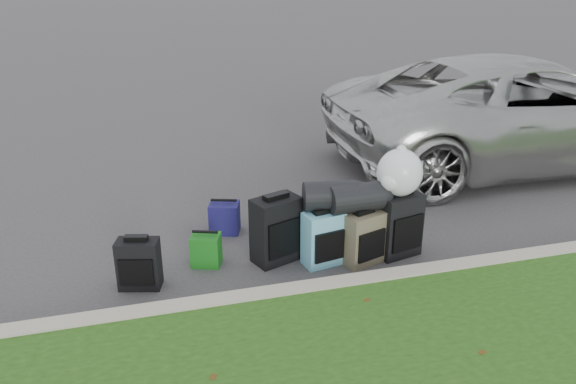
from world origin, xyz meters
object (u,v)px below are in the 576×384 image
object	(u,v)px
suv	(522,111)
suitcase_olive	(363,238)
tote_green	(206,250)
suitcase_large_black_right	(399,225)
tote_navy	(225,218)
suitcase_large_black_left	(276,230)
suitcase_small_black	(139,264)
suitcase_teal	(323,239)

from	to	relation	value
suv	suitcase_olive	distance (m)	4.15
suitcase_olive	tote_green	bearing A→B (deg)	148.04
suitcase_large_black_right	tote_navy	bearing A→B (deg)	134.98
suv	suitcase_large_black_left	xyz separation A→B (m)	(-4.24, -2.01, -0.46)
suitcase_small_black	suitcase_teal	size ratio (longest dim) A/B	0.86
suitcase_large_black_right	tote_navy	distance (m)	1.90
tote_green	tote_navy	size ratio (longest dim) A/B	0.92
suitcase_olive	suitcase_large_black_right	size ratio (longest dim) A/B	0.82
suitcase_small_black	suitcase_large_black_left	world-z (taller)	suitcase_large_black_left
suv	suitcase_large_black_left	world-z (taller)	suv
suitcase_small_black	tote_green	bearing A→B (deg)	36.97
suitcase_large_black_left	tote_navy	distance (m)	0.89
suitcase_olive	tote_green	world-z (taller)	suitcase_olive
tote_green	tote_navy	world-z (taller)	tote_navy
suitcase_teal	tote_navy	bearing A→B (deg)	118.99
suitcase_olive	suitcase_large_black_right	world-z (taller)	suitcase_large_black_right
suitcase_small_black	suitcase_large_black_right	xyz separation A→B (m)	(2.55, -0.05, 0.09)
tote_green	tote_navy	bearing A→B (deg)	86.36
suitcase_large_black_left	tote_green	world-z (taller)	suitcase_large_black_left
suitcase_large_black_left	suitcase_teal	world-z (taller)	suitcase_large_black_left
suitcase_teal	tote_green	xyz separation A→B (m)	(-1.11, 0.29, -0.12)
suv	suitcase_large_black_left	bearing A→B (deg)	117.10
suitcase_teal	suitcase_large_black_right	distance (m)	0.80
suitcase_olive	tote_green	size ratio (longest dim) A/B	1.70
suitcase_olive	suitcase_teal	world-z (taller)	suitcase_teal
suv	suitcase_small_black	bearing A→B (deg)	113.04
suitcase_teal	tote_green	distance (m)	1.15
suitcase_teal	tote_navy	world-z (taller)	suitcase_teal
suitcase_small_black	suitcase_teal	bearing A→B (deg)	13.89
suitcase_teal	suv	bearing A→B (deg)	19.18
suv	suitcase_large_black_right	xyz separation A→B (m)	(-3.02, -2.21, -0.46)
tote_green	suitcase_large_black_right	bearing A→B (deg)	10.81
suitcase_teal	tote_green	world-z (taller)	suitcase_teal
suitcase_small_black	suitcase_large_black_right	world-z (taller)	suitcase_large_black_right
suitcase_small_black	suv	bearing A→B (deg)	36.29
suv	suitcase_large_black_right	bearing A→B (deg)	128.04
suitcase_olive	suitcase_large_black_right	distance (m)	0.42
suv	suitcase_large_black_right	world-z (taller)	suv
suitcase_olive	tote_green	xyz separation A→B (m)	(-1.50, 0.37, -0.11)
suitcase_large_black_left	tote_green	size ratio (longest dim) A/B	2.12
suitcase_olive	suitcase_small_black	bearing A→B (deg)	158.97
suitcase_olive	tote_navy	distance (m)	1.60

